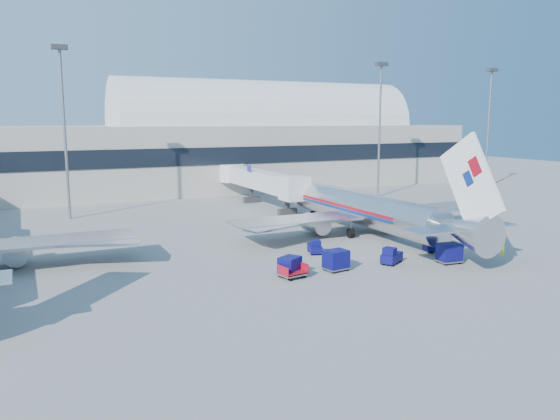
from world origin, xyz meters
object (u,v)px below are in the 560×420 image
barrier_mid (455,226)px  barrier_far (476,224)px  tug_lead (391,256)px  airliner_main (366,209)px  cart_open_red (293,273)px  ramp_worker (502,247)px  barrier_near (434,228)px  mast_west (63,107)px  cart_solo_far (484,239)px  cart_train_c (290,266)px  tug_left (315,247)px  cart_solo_near (449,253)px  cart_train_a (337,259)px  tug_right (435,245)px  mast_east (380,110)px  jetbridge_near (257,180)px  cart_train_b (336,260)px  mast_far_east (489,111)px

barrier_mid → barrier_far: 3.30m
barrier_mid → tug_lead: size_ratio=1.09×
airliner_main → tug_lead: bearing=-114.0°
cart_open_red → ramp_worker: size_ratio=1.48×
airliner_main → barrier_near: airliner_main is taller
mast_west → cart_solo_far: size_ratio=11.83×
barrier_far → cart_solo_far: size_ratio=1.57×
cart_train_c → ramp_worker: size_ratio=1.47×
tug_left → cart_solo_near: 12.74m
barrier_far → ramp_worker: bearing=-125.5°
ramp_worker → cart_train_c: bearing=37.6°
cart_train_a → tug_right: bearing=-14.4°
cart_train_a → cart_train_c: (-5.08, -0.61, 0.08)m
airliner_main → barrier_mid: (11.30, -2.51, -2.48)m
airliner_main → cart_solo_far: 13.26m
barrier_far → airliner_main: bearing=170.3°
barrier_far → ramp_worker: ramp_worker is taller
barrier_near → tug_lead: size_ratio=1.09×
barrier_near → cart_open_red: 25.53m
barrier_near → cart_open_red: bearing=-157.4°
barrier_far → tug_left: tug_left is taller
airliner_main → cart_train_a: 15.41m
cart_train_c → tug_lead: bearing=-33.7°
airliner_main → cart_solo_near: 14.35m
mast_east → barrier_near: 33.67m
jetbridge_near → ramp_worker: (8.68, -40.49, -3.12)m
cart_train_b → cart_train_c: bearing=169.1°
barrier_far → cart_solo_near: cart_solo_near is taller
airliner_main → cart_train_b: bearing=-133.2°
cart_open_red → jetbridge_near: bearing=61.5°
cart_train_c → cart_open_red: size_ratio=0.99×
cart_solo_far → ramp_worker: size_ratio=1.18×
barrier_near → cart_train_b: (-19.15, -9.36, 0.53)m
barrier_mid → tug_lead: tug_lead is taller
mast_west → airliner_main: bearing=-40.4°
mast_far_east → cart_train_a: bearing=-146.6°
tug_right → cart_solo_far: 6.09m
cart_train_c → cart_solo_near: bearing=-40.9°
mast_east → cart_solo_far: (-12.46, -36.19, -13.99)m
cart_train_a → cart_solo_near: (10.10, -3.15, 0.17)m
barrier_near → cart_solo_far: size_ratio=1.57×
jetbridge_near → cart_train_c: 40.31m
cart_train_c → cart_solo_far: (23.12, 0.97, -0.10)m
cart_open_red → airliner_main: bearing=28.7°
airliner_main → barrier_near: 8.74m
jetbridge_near → cart_train_b: bearing=-102.9°
barrier_near → barrier_mid: (3.30, 0.00, 0.00)m
barrier_near → barrier_far: (6.60, 0.00, 0.00)m
cart_train_a → mast_east: bearing=31.4°
tug_right → cart_solo_far: size_ratio=1.34×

